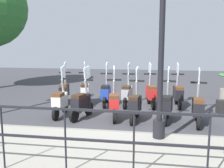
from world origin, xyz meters
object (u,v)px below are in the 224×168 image
(scooter_near_5, at_px, (60,101))
(scooter_far_4, at_px, (85,91))
(scooter_near_1, at_px, (167,105))
(scooter_far_3, at_px, (106,92))
(scooter_near_0, at_px, (198,108))
(scooter_far_1, at_px, (151,93))
(scooter_near_2, at_px, (135,105))
(scooter_far_5, at_px, (64,91))
(scooter_far_2, at_px, (127,93))
(scooter_near_3, at_px, (114,103))
(scooter_far_0, at_px, (178,94))
(scooter_near_4, at_px, (82,103))
(lamp_post_near, at_px, (161,46))

(scooter_near_5, height_order, scooter_far_4, same)
(scooter_near_1, relative_size, scooter_near_5, 1.00)
(scooter_near_1, bearing_deg, scooter_far_3, 59.93)
(scooter_far_3, distance_m, scooter_far_4, 0.84)
(scooter_near_0, xyz_separation_m, scooter_far_1, (1.87, 1.27, 0.00))
(scooter_near_2, relative_size, scooter_near_5, 1.00)
(scooter_near_5, height_order, scooter_far_5, same)
(scooter_far_2, relative_size, scooter_far_4, 1.00)
(scooter_far_4, bearing_deg, scooter_near_5, 156.66)
(scooter_near_1, distance_m, scooter_near_3, 1.51)
(scooter_far_0, bearing_deg, scooter_far_5, 88.37)
(scooter_near_5, bearing_deg, scooter_far_4, -9.94)
(scooter_far_3, bearing_deg, scooter_near_3, -164.43)
(scooter_far_0, xyz_separation_m, scooter_far_2, (-0.18, 1.77, 0.00))
(scooter_near_2, relative_size, scooter_far_4, 1.00)
(scooter_near_4, xyz_separation_m, scooter_far_1, (1.80, -2.01, 0.00))
(scooter_far_1, bearing_deg, scooter_far_2, 86.11)
(scooter_far_1, bearing_deg, scooter_far_3, 82.96)
(scooter_far_1, relative_size, scooter_far_3, 1.00)
(lamp_post_near, bearing_deg, scooter_far_4, 37.24)
(scooter_far_5, bearing_deg, scooter_far_4, -95.36)
(scooter_near_5, relative_size, scooter_far_0, 1.00)
(lamp_post_near, xyz_separation_m, scooter_near_4, (1.59, 2.20, -1.67))
(scooter_near_3, xyz_separation_m, scooter_far_4, (1.75, 1.36, 0.00))
(scooter_near_4, relative_size, scooter_far_3, 1.00)
(scooter_near_1, bearing_deg, scooter_far_4, 66.12)
(scooter_near_3, xyz_separation_m, scooter_near_4, (-0.10, 0.95, 0.00))
(scooter_near_5, bearing_deg, scooter_far_5, 15.38)
(scooter_far_1, distance_m, scooter_far_2, 0.85)
(scooter_near_5, bearing_deg, scooter_far_1, -58.57)
(scooter_near_5, relative_size, scooter_far_1, 1.00)
(lamp_post_near, height_order, scooter_near_0, lamp_post_near)
(scooter_near_5, height_order, scooter_far_1, same)
(scooter_near_2, bearing_deg, scooter_near_4, 96.28)
(scooter_near_0, height_order, scooter_far_0, same)
(scooter_near_3, height_order, scooter_far_2, same)
(scooter_near_0, xyz_separation_m, scooter_far_0, (1.94, 0.33, 0.00))
(scooter_near_1, distance_m, scooter_near_2, 0.90)
(scooter_near_2, bearing_deg, scooter_far_4, 52.93)
(scooter_far_0, relative_size, scooter_far_2, 1.00)
(scooter_far_2, bearing_deg, lamp_post_near, -158.20)
(lamp_post_near, relative_size, scooter_far_0, 2.92)
(scooter_far_2, distance_m, scooter_far_3, 0.77)
(scooter_near_2, height_order, scooter_far_1, same)
(scooter_near_1, bearing_deg, scooter_far_0, -7.87)
(lamp_post_near, distance_m, scooter_near_2, 2.39)
(scooter_far_4, bearing_deg, scooter_near_1, -135.20)
(scooter_far_4, bearing_deg, scooter_far_5, 81.22)
(scooter_far_0, bearing_deg, scooter_near_1, 161.78)
(scooter_near_3, xyz_separation_m, scooter_far_0, (1.77, -2.00, 0.00))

